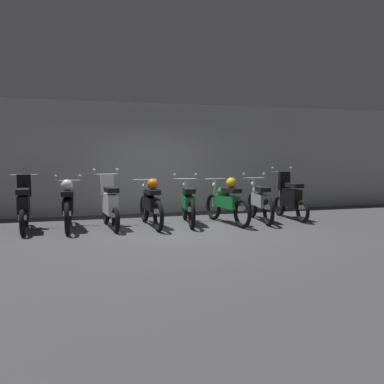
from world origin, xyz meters
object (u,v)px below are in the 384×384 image
at_px(motorbike_slot_5, 227,201).
at_px(motorbike_slot_6, 260,201).
at_px(motorbike_slot_4, 188,203).
at_px(motorbike_slot_3, 151,203).
at_px(motorbike_slot_7, 290,198).
at_px(motorbike_slot_0, 24,206).
at_px(motorbike_slot_2, 110,204).
at_px(motorbike_slot_1, 68,205).

height_order(motorbike_slot_5, motorbike_slot_6, motorbike_slot_6).
xyz_separation_m(motorbike_slot_4, motorbike_slot_5, (0.88, -0.21, 0.03)).
xyz_separation_m(motorbike_slot_3, motorbike_slot_7, (3.54, 0.15, 0.00)).
xyz_separation_m(motorbike_slot_4, motorbike_slot_7, (2.65, 0.04, 0.04)).
distance_m(motorbike_slot_0, motorbike_slot_6, 5.31).
height_order(motorbike_slot_2, motorbike_slot_5, motorbike_slot_2).
bearing_deg(motorbike_slot_6, motorbike_slot_0, 178.03).
bearing_deg(motorbike_slot_4, motorbike_slot_6, -2.91).
relative_size(motorbike_slot_0, motorbike_slot_7, 1.00).
distance_m(motorbike_slot_0, motorbike_slot_2, 1.77).
distance_m(motorbike_slot_3, motorbike_slot_6, 2.66).
distance_m(motorbike_slot_3, motorbike_slot_4, 0.90).
bearing_deg(motorbike_slot_3, motorbike_slot_0, 175.62).
distance_m(motorbike_slot_1, motorbike_slot_6, 4.43).
relative_size(motorbike_slot_6, motorbike_slot_7, 1.16).
bearing_deg(motorbike_slot_2, motorbike_slot_5, -3.46).
bearing_deg(motorbike_slot_6, motorbike_slot_4, 177.09).
bearing_deg(motorbike_slot_4, motorbike_slot_0, 178.51).
distance_m(motorbike_slot_0, motorbike_slot_7, 6.19).
relative_size(motorbike_slot_1, motorbike_slot_5, 1.01).
xyz_separation_m(motorbike_slot_0, motorbike_slot_5, (4.42, -0.30, 0.00)).
bearing_deg(motorbike_slot_0, motorbike_slot_1, -2.73).
bearing_deg(motorbike_slot_5, motorbike_slot_3, 176.85).
distance_m(motorbike_slot_5, motorbike_slot_7, 1.79).
distance_m(motorbike_slot_1, motorbike_slot_2, 0.89).
relative_size(motorbike_slot_2, motorbike_slot_3, 0.86).
bearing_deg(motorbike_slot_7, motorbike_slot_2, -178.87).
bearing_deg(motorbike_slot_2, motorbike_slot_0, 175.47).
height_order(motorbike_slot_0, motorbike_slot_4, motorbike_slot_0).
bearing_deg(motorbike_slot_1, motorbike_slot_6, -1.81).
height_order(motorbike_slot_1, motorbike_slot_3, motorbike_slot_1).
bearing_deg(motorbike_slot_1, motorbike_slot_7, -0.11).
height_order(motorbike_slot_0, motorbike_slot_7, motorbike_slot_7).
height_order(motorbike_slot_0, motorbike_slot_6, motorbike_slot_0).
bearing_deg(motorbike_slot_3, motorbike_slot_7, 2.44).
bearing_deg(motorbike_slot_2, motorbike_slot_7, 1.13).
xyz_separation_m(motorbike_slot_1, motorbike_slot_3, (1.77, -0.16, -0.00)).
height_order(motorbike_slot_4, motorbike_slot_6, same).
bearing_deg(motorbike_slot_7, motorbike_slot_0, 179.52).
relative_size(motorbike_slot_4, motorbike_slot_6, 1.00).
bearing_deg(motorbike_slot_7, motorbike_slot_1, 179.89).
height_order(motorbike_slot_1, motorbike_slot_2, motorbike_slot_2).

